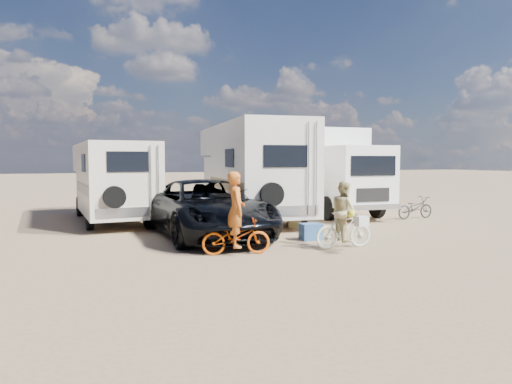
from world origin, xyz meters
name	(u,v)px	position (x,y,z in m)	size (l,w,h in m)	color
ground	(331,249)	(0.00, 0.00, 0.00)	(140.00, 140.00, 0.00)	#947958
rv_main	(250,172)	(0.24, 6.64, 1.78)	(2.50, 8.22, 3.56)	silver
rv_left	(112,182)	(-4.76, 7.70, 1.41)	(2.24, 6.80, 2.82)	white
box_truck	(328,172)	(3.82, 6.98, 1.74)	(2.37, 6.70, 3.49)	white
dark_suv	(206,208)	(-2.45, 3.04, 0.83)	(2.75, 5.97, 1.66)	black
bike_man	(236,237)	(-2.45, 0.21, 0.43)	(0.57, 1.62, 0.85)	#DE5308
bike_woman	(344,230)	(0.36, 0.00, 0.46)	(0.44, 1.55, 0.93)	silver
rider_man	(236,217)	(-2.45, 0.21, 0.90)	(0.65, 0.43, 1.80)	#C15E1D
rider_woman	(344,218)	(0.36, 0.00, 0.77)	(0.75, 0.58, 1.53)	#D0C286
bike_parked	(415,208)	(6.01, 4.22, 0.42)	(0.56, 1.60, 0.84)	#242624
cooler	(311,232)	(0.15, 1.41, 0.23)	(0.58, 0.42, 0.46)	#315B9A
crate	(294,222)	(0.76, 3.80, 0.17)	(0.41, 0.41, 0.33)	#91834E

